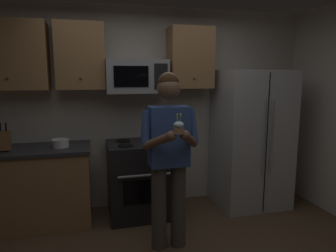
{
  "coord_description": "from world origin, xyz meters",
  "views": [
    {
      "loc": [
        -0.71,
        -2.23,
        1.72
      ],
      "look_at": [
        0.01,
        0.55,
        1.25
      ],
      "focal_mm": 32.43,
      "sensor_mm": 36.0,
      "label": 1
    }
  ],
  "objects": [
    {
      "name": "wall_back",
      "position": [
        0.0,
        1.75,
        1.3
      ],
      "size": [
        4.4,
        0.1,
        2.6
      ],
      "primitive_type": "cube",
      "color": "beige",
      "rests_on": "ground"
    },
    {
      "name": "oven_range",
      "position": [
        -0.15,
        1.36,
        0.46
      ],
      "size": [
        0.76,
        0.7,
        0.93
      ],
      "color": "black",
      "rests_on": "ground"
    },
    {
      "name": "microwave",
      "position": [
        -0.15,
        1.48,
        1.72
      ],
      "size": [
        0.74,
        0.41,
        0.4
      ],
      "color": "#9EA0A5"
    },
    {
      "name": "refrigerator",
      "position": [
        1.35,
        1.32,
        0.9
      ],
      "size": [
        0.9,
        0.75,
        1.8
      ],
      "color": "#B7BABF",
      "rests_on": "ground"
    },
    {
      "name": "cabinet_row_upper",
      "position": [
        -0.72,
        1.53,
        1.95
      ],
      "size": [
        2.78,
        0.36,
        0.76
      ],
      "color": "#9E7247"
    },
    {
      "name": "counter_left",
      "position": [
        -1.45,
        1.38,
        0.46
      ],
      "size": [
        1.44,
        0.66,
        0.92
      ],
      "color": "#9E7247",
      "rests_on": "ground"
    },
    {
      "name": "knife_block",
      "position": [
        -1.65,
        1.33,
        1.03
      ],
      "size": [
        0.16,
        0.15,
        0.32
      ],
      "color": "brown",
      "rests_on": "counter_left"
    },
    {
      "name": "bowl_large_white",
      "position": [
        -1.06,
        1.36,
        0.97
      ],
      "size": [
        0.2,
        0.2,
        0.09
      ],
      "color": "white",
      "rests_on": "counter_left"
    },
    {
      "name": "person",
      "position": [
        0.01,
        0.54,
        1.0
      ],
      "size": [
        0.6,
        0.48,
        1.76
      ],
      "color": "#4C4742",
      "rests_on": "ground"
    },
    {
      "name": "cupcake",
      "position": [
        0.01,
        0.21,
        1.29
      ],
      "size": [
        0.09,
        0.09,
        0.17
      ],
      "color": "#A87F56"
    }
  ]
}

